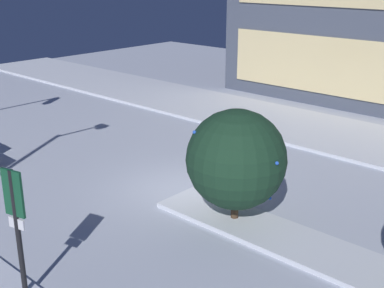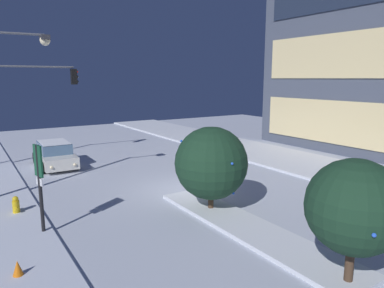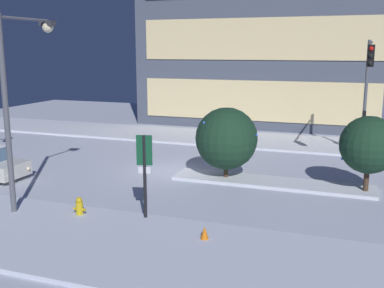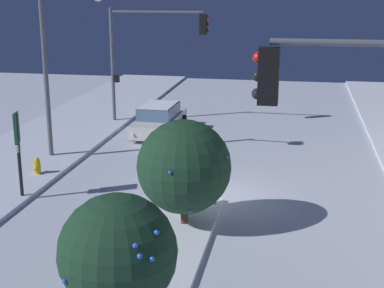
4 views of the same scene
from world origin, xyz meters
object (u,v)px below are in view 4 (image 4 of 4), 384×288
(street_lamp_arched, at_px, (61,49))
(decorated_tree_median, at_px, (184,167))
(fire_hydrant, at_px, (37,168))
(traffic_light_corner_near_left, at_px, (149,45))
(decorated_tree_left_of_median, at_px, (118,253))
(parking_info_sign, at_px, (18,145))
(car_near, at_px, (159,120))

(street_lamp_arched, xyz_separation_m, decorated_tree_median, (6.05, 6.35, -2.78))
(fire_hydrant, xyz_separation_m, decorated_tree_median, (3.64, 6.60, 1.58))
(traffic_light_corner_near_left, height_order, decorated_tree_left_of_median, traffic_light_corner_near_left)
(parking_info_sign, bearing_deg, fire_hydrant, 89.90)
(traffic_light_corner_near_left, bearing_deg, street_lamp_arched, -104.71)
(parking_info_sign, bearing_deg, car_near, 62.76)
(traffic_light_corner_near_left, xyz_separation_m, fire_hydrant, (9.38, -2.07, -3.87))
(decorated_tree_left_of_median, bearing_deg, car_near, -168.64)
(decorated_tree_left_of_median, bearing_deg, parking_info_sign, -141.17)
(parking_info_sign, xyz_separation_m, decorated_tree_left_of_median, (7.40, 5.96, 0.12))
(car_near, xyz_separation_m, decorated_tree_left_of_median, (17.24, 3.47, 1.40))
(parking_info_sign, bearing_deg, decorated_tree_left_of_median, -64.21)
(street_lamp_arched, xyz_separation_m, fire_hydrant, (2.42, -0.24, -4.36))
(car_near, distance_m, fire_hydrant, 8.08)
(fire_hydrant, bearing_deg, car_near, 157.91)
(traffic_light_corner_near_left, xyz_separation_m, street_lamp_arched, (6.97, -1.83, 0.49))
(fire_hydrant, height_order, parking_info_sign, parking_info_sign)
(traffic_light_corner_near_left, distance_m, fire_hydrant, 10.36)
(traffic_light_corner_near_left, relative_size, decorated_tree_median, 1.80)
(decorated_tree_median, xyz_separation_m, decorated_tree_left_of_median, (6.13, -0.10, 0.15))
(decorated_tree_median, relative_size, decorated_tree_left_of_median, 1.02)
(car_near, bearing_deg, street_lamp_arched, -27.41)
(traffic_light_corner_near_left, height_order, fire_hydrant, traffic_light_corner_near_left)
(fire_hydrant, distance_m, parking_info_sign, 2.92)
(street_lamp_arched, distance_m, parking_info_sign, 5.53)
(fire_hydrant, relative_size, decorated_tree_left_of_median, 0.24)
(street_lamp_arched, bearing_deg, traffic_light_corner_near_left, 78.24)
(car_near, xyz_separation_m, street_lamp_arched, (5.06, -2.79, 4.03))
(parking_info_sign, height_order, decorated_tree_left_of_median, decorated_tree_left_of_median)
(traffic_light_corner_near_left, bearing_deg, decorated_tree_median, -70.86)
(traffic_light_corner_near_left, height_order, decorated_tree_median, traffic_light_corner_near_left)
(car_near, xyz_separation_m, parking_info_sign, (9.85, -2.49, 1.28))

